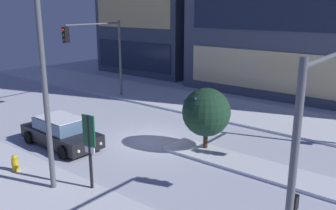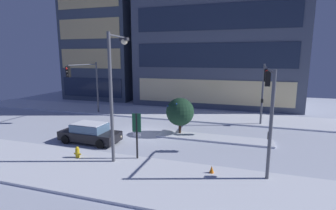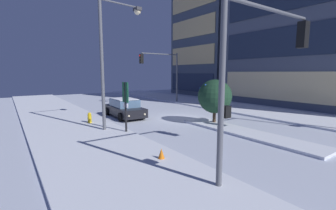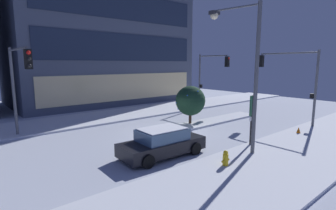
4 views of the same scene
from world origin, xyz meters
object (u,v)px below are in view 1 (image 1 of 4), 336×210
at_px(car_near, 61,132).
at_px(fire_hydrant, 15,165).
at_px(traffic_light_corner_near_right, 323,118).
at_px(street_lamp_arched, 59,55).
at_px(parking_info_sign, 90,144).
at_px(traffic_light_corner_far_left, 98,46).
at_px(decorated_tree_median, 206,112).

distance_m(car_near, fire_hydrant, 3.39).
bearing_deg(fire_hydrant, car_near, 110.89).
relative_size(traffic_light_corner_near_right, street_lamp_arched, 0.74).
relative_size(traffic_light_corner_near_right, parking_info_sign, 1.92).
height_order(traffic_light_corner_near_right, fire_hydrant, traffic_light_corner_near_right).
bearing_deg(car_near, traffic_light_corner_far_left, 127.95).
bearing_deg(parking_info_sign, fire_hydrant, 97.71).
xyz_separation_m(car_near, street_lamp_arched, (3.58, -2.25, 4.37)).
height_order(car_near, fire_hydrant, car_near).
height_order(traffic_light_corner_far_left, traffic_light_corner_near_right, traffic_light_corner_far_left).
bearing_deg(traffic_light_corner_far_left, parking_info_sign, 47.22).
relative_size(traffic_light_corner_far_left, decorated_tree_median, 1.87).
bearing_deg(fire_hydrant, traffic_light_corner_far_left, 121.55).
distance_m(car_near, traffic_light_corner_near_right, 12.94).
bearing_deg(car_near, street_lamp_arched, -29.85).
bearing_deg(parking_info_sign, traffic_light_corner_far_left, 39.33).
height_order(street_lamp_arched, parking_info_sign, street_lamp_arched).
bearing_deg(fire_hydrant, parking_info_sign, 15.61).
distance_m(fire_hydrant, decorated_tree_median, 8.74).
xyz_separation_m(traffic_light_corner_near_right, parking_info_sign, (-7.62, -1.43, -2.10)).
height_order(traffic_light_corner_far_left, fire_hydrant, traffic_light_corner_far_left).
bearing_deg(parking_info_sign, decorated_tree_median, -18.56).
xyz_separation_m(traffic_light_corner_far_left, decorated_tree_median, (11.09, -3.08, -2.18)).
height_order(car_near, decorated_tree_median, decorated_tree_median).
bearing_deg(decorated_tree_median, fire_hydrant, -124.01).
xyz_separation_m(car_near, parking_info_sign, (4.87, -2.13, 1.22)).
bearing_deg(street_lamp_arched, car_near, 50.37).
height_order(traffic_light_corner_far_left, decorated_tree_median, traffic_light_corner_far_left).
relative_size(traffic_light_corner_near_right, fire_hydrant, 6.77).
xyz_separation_m(traffic_light_corner_near_right, fire_hydrant, (-11.28, -2.45, -3.62)).
xyz_separation_m(car_near, fire_hydrant, (1.21, -3.16, -0.30)).
bearing_deg(car_near, parking_info_sign, -21.39).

